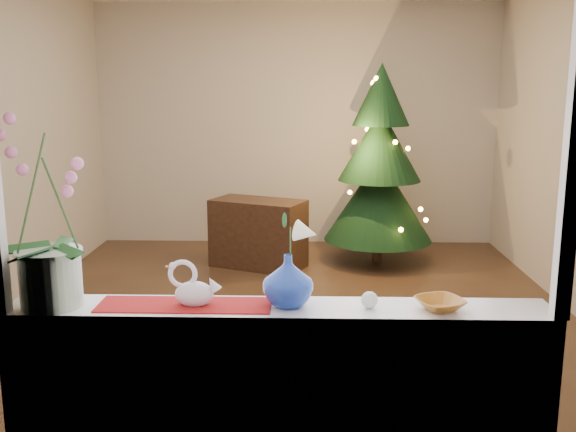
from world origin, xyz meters
The scene contains 15 objects.
ground centered at (0.00, 0.00, 0.00)m, with size 5.00×5.00×0.00m, color #382216.
wall_back centered at (0.00, 2.50, 1.35)m, with size 4.50×0.10×2.70m, color beige.
wall_front centered at (0.00, -2.50, 1.35)m, with size 4.50×0.10×2.70m, color beige.
window_apron centered at (0.00, -2.46, 0.44)m, with size 2.20×0.08×0.88m, color white.
windowsill centered at (0.00, -2.37, 0.90)m, with size 2.20×0.26×0.04m, color white.
window_frame centered at (0.00, -2.47, 1.70)m, with size 2.22×0.06×1.60m, color white, non-canonical shape.
runner centered at (-0.38, -2.37, 0.92)m, with size 0.70×0.20×0.01m, color maroon.
orchid_pot centered at (-0.91, -2.39, 1.31)m, with size 0.26×0.26×0.77m, color silver, non-canonical shape.
swan centered at (-0.34, -2.37, 1.01)m, with size 0.21×0.10×0.18m, color silver, non-canonical shape.
blue_vase centered at (0.04, -2.36, 1.04)m, with size 0.23×0.23×0.24m, color navy.
lily centered at (0.04, -2.36, 1.26)m, with size 0.13×0.08×0.18m, color white, non-canonical shape.
paperweight centered at (0.36, -2.38, 0.95)m, with size 0.07×0.07×0.07m, color silver.
amber_dish centered at (0.64, -2.39, 0.94)m, with size 0.16×0.16×0.04m, color #9B5F1D.
xmas_tree centered at (0.85, 1.66, 1.01)m, with size 1.10×1.10×2.02m, color black, non-canonical shape.
side_table centered at (-0.37, 1.43, 0.34)m, with size 0.91×0.45×0.68m, color black.
Camera 1 is at (0.11, -4.83, 1.79)m, focal length 40.00 mm.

